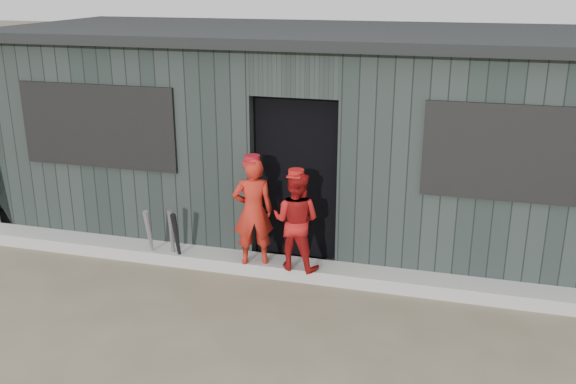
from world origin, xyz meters
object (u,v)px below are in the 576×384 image
(player_red_left, at_px, (253,211))
(dugout, at_px, (322,132))
(bat_left, at_px, (150,236))
(player_grey_back, at_px, (347,206))
(bat_mid, at_px, (172,237))
(player_red_right, at_px, (296,221))
(bat_right, at_px, (177,240))

(player_red_left, xyz_separation_m, dugout, (0.38, 1.79, 0.52))
(bat_left, xyz_separation_m, player_grey_back, (2.19, 0.71, 0.34))
(player_red_left, bearing_deg, bat_mid, -22.06)
(bat_left, height_order, player_red_right, player_red_right)
(player_red_right, distance_m, player_grey_back, 0.78)
(player_red_right, xyz_separation_m, player_grey_back, (0.45, 0.64, -0.01))
(player_red_left, relative_size, dugout, 0.15)
(player_grey_back, bearing_deg, player_red_right, 39.51)
(bat_mid, height_order, player_red_right, player_red_right)
(player_red_right, bearing_deg, bat_mid, 5.91)
(player_grey_back, bearing_deg, bat_left, 2.10)
(bat_right, bearing_deg, dugout, 55.66)
(player_red_left, relative_size, player_grey_back, 0.88)
(bat_mid, xyz_separation_m, bat_right, (0.11, -0.09, 0.01))
(bat_mid, distance_m, player_red_left, 1.09)
(bat_right, distance_m, dugout, 2.45)
(bat_right, relative_size, player_red_right, 0.66)
(bat_mid, xyz_separation_m, player_grey_back, (1.95, 0.63, 0.35))
(bat_mid, bearing_deg, player_red_right, -0.46)
(bat_right, bearing_deg, player_red_left, 5.28)
(bat_left, relative_size, player_grey_back, 0.52)
(dugout, bearing_deg, player_red_right, -86.32)
(player_red_right, xyz_separation_m, dugout, (-0.12, 1.79, 0.58))
(bat_mid, bearing_deg, dugout, 52.12)
(player_grey_back, bearing_deg, player_red_left, 18.52)
(player_red_right, bearing_deg, bat_left, 8.51)
(bat_left, xyz_separation_m, player_red_right, (1.75, 0.07, 0.35))
(bat_left, xyz_separation_m, bat_right, (0.35, -0.02, 0.00))
(dugout, bearing_deg, bat_mid, -127.88)
(player_red_left, height_order, player_red_right, player_red_left)
(player_red_right, relative_size, player_grey_back, 0.80)
(player_grey_back, height_order, dugout, dugout)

